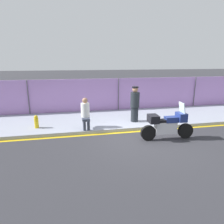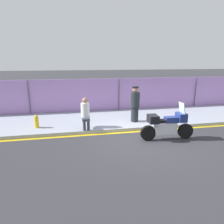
{
  "view_description": "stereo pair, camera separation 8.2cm",
  "coord_description": "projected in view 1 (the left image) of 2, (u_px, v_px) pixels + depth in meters",
  "views": [
    {
      "loc": [
        -2.81,
        -7.18,
        3.08
      ],
      "look_at": [
        -1.02,
        1.41,
        0.81
      ],
      "focal_mm": 32.0,
      "sensor_mm": 36.0,
      "label": 1
    },
    {
      "loc": [
        -2.73,
        -7.2,
        3.08
      ],
      "look_at": [
        -1.02,
        1.41,
        0.81
      ],
      "focal_mm": 32.0,
      "sensor_mm": 36.0,
      "label": 2
    }
  ],
  "objects": [
    {
      "name": "storefront_fence",
      "position": [
        118.0,
        95.0,
        12.16
      ],
      "size": [
        36.24,
        0.17,
        2.05
      ],
      "color": "#AD7FC6",
      "rests_on": "ground_plane"
    },
    {
      "name": "fire_hydrant",
      "position": [
        36.0,
        122.0,
        8.88
      ],
      "size": [
        0.18,
        0.23,
        0.58
      ],
      "color": "gold",
      "rests_on": "sidewalk"
    },
    {
      "name": "person_seated_on_curb",
      "position": [
        85.0,
        112.0,
        8.79
      ],
      "size": [
        0.39,
        0.69,
        1.35
      ],
      "color": "#2D3342",
      "rests_on": "sidewalk"
    },
    {
      "name": "sidewalk",
      "position": [
        126.0,
        118.0,
        10.65
      ],
      "size": [
        38.15,
        3.52,
        0.15
      ],
      "color": "#8E93A3",
      "rests_on": "ground_plane"
    },
    {
      "name": "ground_plane",
      "position": [
        144.0,
        138.0,
        8.13
      ],
      "size": [
        120.0,
        120.0,
        0.0
      ],
      "primitive_type": "plane",
      "color": "#2D2D33"
    },
    {
      "name": "curb_paint_stripe",
      "position": [
        137.0,
        131.0,
        8.91
      ],
      "size": [
        38.15,
        0.18,
        0.01
      ],
      "color": "gold",
      "rests_on": "ground_plane"
    },
    {
      "name": "motorcycle",
      "position": [
        167.0,
        125.0,
        7.91
      ],
      "size": [
        2.19,
        0.56,
        1.49
      ],
      "rotation": [
        0.0,
        0.0,
        -0.05
      ],
      "color": "black",
      "rests_on": "ground_plane"
    },
    {
      "name": "officer_standing",
      "position": [
        135.0,
        104.0,
        9.69
      ],
      "size": [
        0.44,
        0.44,
        1.73
      ],
      "color": "#1E2328",
      "rests_on": "sidewalk"
    }
  ]
}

